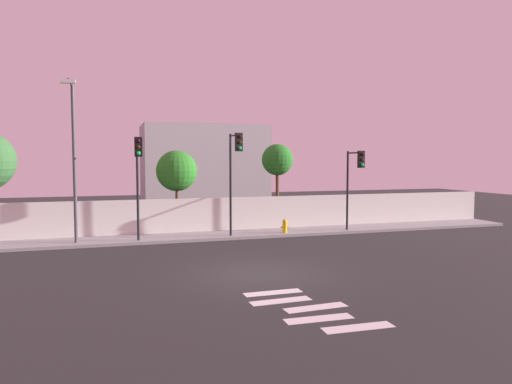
# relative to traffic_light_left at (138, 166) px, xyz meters

# --- Properties ---
(ground_plane) EXTENTS (80.00, 80.00, 0.00)m
(ground_plane) POSITION_rel_traffic_light_left_xyz_m (3.72, -6.94, -3.73)
(ground_plane) COLOR #272828
(sidewalk) EXTENTS (36.00, 2.40, 0.15)m
(sidewalk) POSITION_rel_traffic_light_left_xyz_m (3.72, 1.26, -3.65)
(sidewalk) COLOR gray
(sidewalk) RESTS_ON ground
(perimeter_wall) EXTENTS (36.00, 0.18, 1.80)m
(perimeter_wall) POSITION_rel_traffic_light_left_xyz_m (3.72, 2.55, -2.68)
(perimeter_wall) COLOR silver
(perimeter_wall) RESTS_ON sidewalk
(crosswalk_marking) EXTENTS (2.84, 3.87, 0.01)m
(crosswalk_marking) POSITION_rel_traffic_light_left_xyz_m (3.72, -11.04, -3.72)
(crosswalk_marking) COLOR silver
(crosswalk_marking) RESTS_ON ground
(traffic_light_left) EXTENTS (0.34, 1.41, 4.92)m
(traffic_light_left) POSITION_rel_traffic_light_left_xyz_m (0.00, 0.00, 0.00)
(traffic_light_left) COLOR black
(traffic_light_left) RESTS_ON sidewalk
(traffic_light_center) EXTENTS (0.36, 1.49, 4.36)m
(traffic_light_center) POSITION_rel_traffic_light_left_xyz_m (11.36, -0.08, -0.37)
(traffic_light_center) COLOR black
(traffic_light_center) RESTS_ON sidewalk
(traffic_light_right) EXTENTS (0.43, 1.21, 5.20)m
(traffic_light_right) POSITION_rel_traffic_light_left_xyz_m (4.71, 0.12, 0.18)
(traffic_light_right) COLOR black
(traffic_light_right) RESTS_ON sidewalk
(street_lamp_curbside) EXTENTS (0.61, 2.09, 7.33)m
(street_lamp_curbside) POSITION_rel_traffic_light_left_xyz_m (-2.83, 0.54, 0.74)
(street_lamp_curbside) COLOR #4C4C51
(street_lamp_curbside) RESTS_ON sidewalk
(fire_hydrant) EXTENTS (0.44, 0.26, 0.74)m
(fire_hydrant) POSITION_rel_traffic_light_left_xyz_m (7.59, 0.63, -3.18)
(fire_hydrant) COLOR gold
(fire_hydrant) RESTS_ON sidewalk
(roadside_tree_midleft) EXTENTS (2.27, 2.27, 4.56)m
(roadside_tree_midleft) POSITION_rel_traffic_light_left_xyz_m (2.29, 3.61, -0.31)
(roadside_tree_midleft) COLOR brown
(roadside_tree_midleft) RESTS_ON ground
(roadside_tree_midright) EXTENTS (1.86, 1.86, 4.98)m
(roadside_tree_midright) POSITION_rel_traffic_light_left_xyz_m (8.26, 3.61, 0.27)
(roadside_tree_midright) COLOR brown
(roadside_tree_midright) RESTS_ON ground
(low_building_distant) EXTENTS (10.10, 6.00, 6.91)m
(low_building_distant) POSITION_rel_traffic_light_left_xyz_m (6.38, 16.55, -0.27)
(low_building_distant) COLOR #AFAFAF
(low_building_distant) RESTS_ON ground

